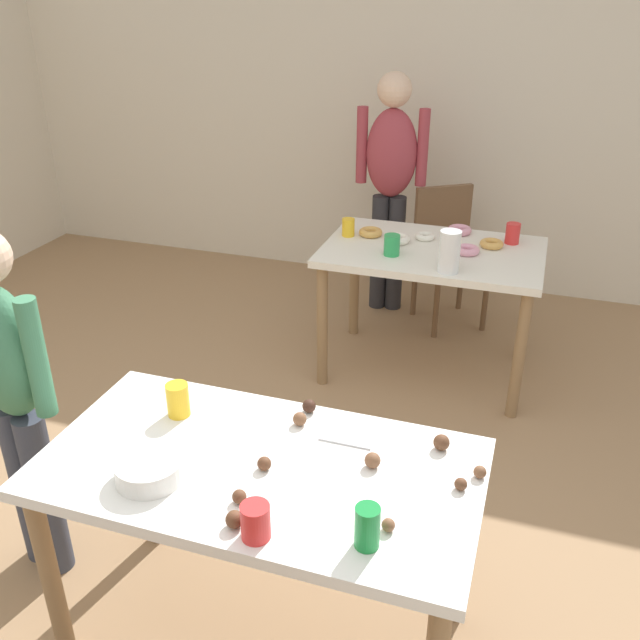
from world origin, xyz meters
name	(u,v)px	position (x,y,z in m)	size (l,w,h in m)	color
ground_plane	(249,590)	(0.00, 0.00, 0.00)	(6.40, 6.40, 0.00)	#9E7A56
wall_back	(429,99)	(0.00, 3.20, 1.30)	(6.40, 0.10, 2.60)	beige
dining_table_near	(260,490)	(0.14, -0.16, 0.65)	(1.33, 0.70, 0.75)	white
dining_table_far	(432,267)	(0.32, 1.81, 0.65)	(1.16, 0.76, 0.75)	silver
chair_far_table	(447,247)	(0.30, 2.54, 0.50)	(0.56, 0.56, 0.87)	brown
person_girl_near	(11,384)	(-0.80, -0.10, 0.81)	(0.45, 0.28, 1.37)	#383D4C
person_adult_far	(391,174)	(-0.10, 2.58, 0.93)	(0.46, 0.24, 1.55)	#28282D
mixing_bowl	(149,470)	(-0.13, -0.33, 0.78)	(0.20, 0.20, 0.07)	white
soda_can	(367,527)	(0.53, -0.38, 0.81)	(0.07, 0.07, 0.12)	#198438
fork_near	(345,443)	(0.36, 0.01, 0.75)	(0.17, 0.02, 0.01)	silver
cup_near_0	(255,522)	(0.25, -0.44, 0.80)	(0.08, 0.08, 0.10)	red
cup_near_1	(178,400)	(-0.21, -0.01, 0.81)	(0.07, 0.07, 0.12)	yellow
cake_ball_0	(239,497)	(0.16, -0.34, 0.77)	(0.04, 0.04, 0.04)	brown
cake_ball_1	(264,464)	(0.17, -0.18, 0.77)	(0.04, 0.04, 0.04)	brown
cake_ball_2	(300,419)	(0.19, 0.06, 0.77)	(0.05, 0.05, 0.05)	brown
cake_ball_3	(388,525)	(0.57, -0.31, 0.77)	(0.04, 0.04, 0.04)	brown
cake_ball_4	(235,520)	(0.18, -0.43, 0.77)	(0.05, 0.05, 0.05)	brown
cake_ball_5	(309,406)	(0.19, 0.14, 0.77)	(0.05, 0.05, 0.05)	#3D2319
cake_ball_6	(480,472)	(0.78, -0.02, 0.77)	(0.04, 0.04, 0.04)	brown
cake_ball_7	(441,442)	(0.65, 0.08, 0.78)	(0.05, 0.05, 0.05)	brown
cake_ball_8	(461,484)	(0.73, -0.09, 0.77)	(0.04, 0.04, 0.04)	brown
cake_ball_9	(372,460)	(0.47, -0.07, 0.77)	(0.05, 0.05, 0.05)	brown
pitcher_far	(449,252)	(0.44, 1.51, 0.86)	(0.10, 0.10, 0.21)	white
cup_far_0	(348,227)	(-0.17, 1.86, 0.80)	(0.07, 0.07, 0.10)	yellow
cup_far_1	(392,245)	(0.13, 1.65, 0.80)	(0.08, 0.08, 0.11)	green
cup_far_2	(513,233)	(0.71, 2.03, 0.81)	(0.08, 0.08, 0.11)	red
donut_far_0	(467,250)	(0.50, 1.80, 0.77)	(0.13, 0.13, 0.04)	pink
donut_far_1	(425,236)	(0.25, 1.94, 0.77)	(0.11, 0.11, 0.03)	white
donut_far_2	(492,244)	(0.61, 1.93, 0.77)	(0.13, 0.13, 0.04)	gold
donut_far_3	(397,239)	(0.11, 1.84, 0.77)	(0.14, 0.14, 0.04)	white
donut_far_4	(371,232)	(-0.05, 1.91, 0.77)	(0.13, 0.13, 0.04)	gold
donut_far_5	(459,230)	(0.41, 2.10, 0.77)	(0.14, 0.14, 0.04)	pink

